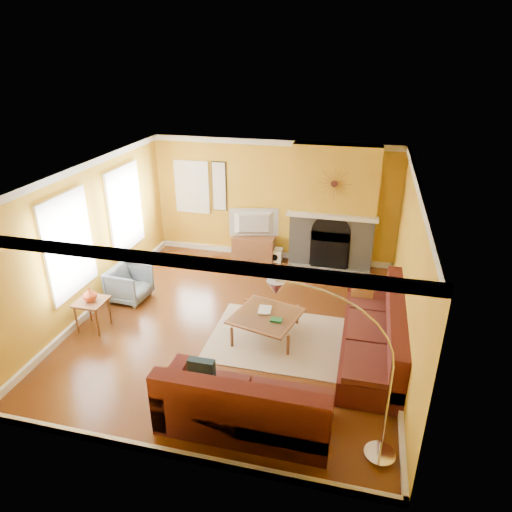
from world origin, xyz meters
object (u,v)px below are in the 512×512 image
(sectional_sofa, at_px, (299,337))
(coffee_table, at_px, (266,325))
(arc_lamp, at_px, (336,375))
(armchair, at_px, (129,284))
(media_console, at_px, (254,248))
(side_table, at_px, (93,314))

(sectional_sofa, bearing_deg, coffee_table, 138.26)
(sectional_sofa, relative_size, arc_lamp, 1.74)
(armchair, relative_size, arc_lamp, 0.32)
(sectional_sofa, bearing_deg, media_console, 114.21)
(armchair, bearing_deg, coffee_table, -96.38)
(coffee_table, height_order, armchair, armchair)
(coffee_table, relative_size, media_console, 1.07)
(coffee_table, height_order, arc_lamp, arc_lamp)
(armchair, height_order, arc_lamp, arc_lamp)
(sectional_sofa, height_order, arc_lamp, arc_lamp)
(media_console, bearing_deg, side_table, -119.80)
(media_console, height_order, side_table, side_table)
(side_table, bearing_deg, coffee_table, 9.76)
(armchair, xyz_separation_m, arc_lamp, (4.11, -2.72, 0.78))
(coffee_table, bearing_deg, side_table, -170.24)
(coffee_table, height_order, side_table, side_table)
(media_console, bearing_deg, sectional_sofa, -65.79)
(coffee_table, distance_m, armchair, 2.88)
(media_console, bearing_deg, coffee_table, -72.20)
(coffee_table, bearing_deg, sectional_sofa, -41.74)
(media_console, relative_size, arc_lamp, 0.43)
(sectional_sofa, relative_size, armchair, 5.36)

